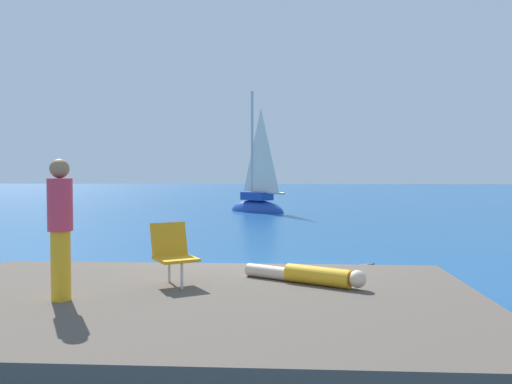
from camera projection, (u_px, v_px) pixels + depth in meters
The scene contains 8 objects.
ground_plane at pixel (255, 281), 9.97m from camera, with size 160.00×160.00×0.00m, color navy.
shore_ledge at pixel (192, 320), 6.30m from camera, with size 6.95×4.53×0.58m, color brown.
boulder_seaward at pixel (325, 294), 8.89m from camera, with size 1.49×1.19×0.82m, color #574C45.
boulder_inland at pixel (319, 293), 8.97m from camera, with size 0.82×0.66×0.45m, color #504A3C.
sailboat_near at pixel (257, 205), 27.12m from camera, with size 3.49×3.28×6.80m.
person_sunbather at pixel (309, 275), 6.97m from camera, with size 1.58×1.02×0.25m.
person_standing at pixel (60, 225), 6.04m from camera, with size 0.28×0.28×1.62m.
beach_chair at pixel (173, 251), 6.93m from camera, with size 0.72×0.76×0.80m.
Camera 1 is at (0.62, -9.88, 2.05)m, focal length 37.22 mm.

